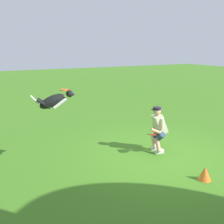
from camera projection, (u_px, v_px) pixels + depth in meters
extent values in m
plane|color=#3E761E|center=(161.00, 156.00, 7.02)|extent=(60.00, 60.00, 0.00)
cube|color=silver|center=(155.00, 148.00, 7.45)|extent=(0.26, 0.10, 0.10)
cylinder|color=tan|center=(154.00, 142.00, 7.39)|extent=(0.17, 0.32, 0.37)
cylinder|color=navy|center=(156.00, 134.00, 7.33)|extent=(0.23, 0.43, 0.37)
cube|color=silver|center=(159.00, 151.00, 7.19)|extent=(0.26, 0.10, 0.10)
cylinder|color=tan|center=(158.00, 145.00, 7.13)|extent=(0.17, 0.32, 0.37)
cylinder|color=navy|center=(160.00, 137.00, 7.11)|extent=(0.23, 0.43, 0.37)
cube|color=beige|center=(160.00, 124.00, 7.15)|extent=(0.47, 0.42, 0.58)
cylinder|color=beige|center=(156.00, 120.00, 7.31)|extent=(0.12, 0.15, 0.29)
cylinder|color=beige|center=(162.00, 124.00, 6.94)|extent=(0.12, 0.15, 0.29)
cylinder|color=tan|center=(156.00, 131.00, 6.91)|extent=(0.30, 0.14, 0.19)
cylinder|color=tan|center=(154.00, 125.00, 7.36)|extent=(0.11, 0.16, 0.27)
sphere|color=tan|center=(157.00, 112.00, 7.03)|extent=(0.21, 0.21, 0.21)
cylinder|color=black|center=(157.00, 108.00, 7.01)|extent=(0.22, 0.22, 0.07)
cylinder|color=black|center=(154.00, 110.00, 6.99)|extent=(0.12, 0.12, 0.02)
ellipsoid|color=black|center=(52.00, 101.00, 6.00)|extent=(0.72, 0.43, 0.49)
ellipsoid|color=white|center=(59.00, 102.00, 6.03)|extent=(0.13, 0.18, 0.15)
sphere|color=black|center=(69.00, 94.00, 6.04)|extent=(0.17, 0.17, 0.17)
cone|color=black|center=(73.00, 94.00, 6.06)|extent=(0.11, 0.11, 0.09)
cone|color=black|center=(69.00, 91.00, 5.96)|extent=(0.06, 0.06, 0.07)
cone|color=black|center=(68.00, 90.00, 6.07)|extent=(0.06, 0.06, 0.07)
cylinder|color=white|center=(60.00, 103.00, 5.97)|extent=(0.33, 0.16, 0.25)
cylinder|color=white|center=(60.00, 102.00, 6.11)|extent=(0.33, 0.16, 0.25)
cylinder|color=black|center=(44.00, 104.00, 5.89)|extent=(0.33, 0.16, 0.25)
cylinder|color=black|center=(44.00, 103.00, 6.04)|extent=(0.33, 0.16, 0.25)
cylinder|color=white|center=(34.00, 100.00, 5.91)|extent=(0.21, 0.10, 0.23)
cylinder|color=#F55C1D|center=(64.00, 90.00, 6.00)|extent=(0.31, 0.31, 0.03)
cylinder|color=red|center=(152.00, 134.00, 6.88)|extent=(0.27, 0.25, 0.13)
cone|color=orange|center=(205.00, 173.00, 5.71)|extent=(0.29, 0.29, 0.32)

